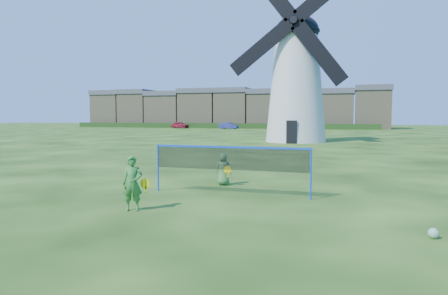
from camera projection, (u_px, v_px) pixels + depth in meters
name	position (u px, v px, depth m)	size (l,w,h in m)	color
ground	(213.00, 197.00, 12.82)	(220.00, 220.00, 0.00)	black
windmill	(296.00, 79.00, 39.28)	(11.87, 5.67, 16.89)	silver
badminton_net	(230.00, 159.00, 13.04)	(5.05, 0.05, 1.55)	blue
player_girl	(133.00, 183.00, 10.91)	(0.73, 0.51, 1.46)	#367F33
player_boy	(223.00, 169.00, 14.97)	(0.68, 0.52, 1.16)	#4B8741
play_ball	(433.00, 233.00, 8.48)	(0.22, 0.22, 0.22)	green
terraced_houses	(229.00, 108.00, 87.23)	(63.10, 8.40, 8.18)	#9C8D68
hedge	(214.00, 126.00, 82.13)	(62.00, 0.80, 1.00)	#193814
car_left	(180.00, 125.00, 82.13)	(1.51, 3.75, 1.28)	maroon
car_right	(229.00, 126.00, 78.11)	(1.26, 3.62, 1.19)	navy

